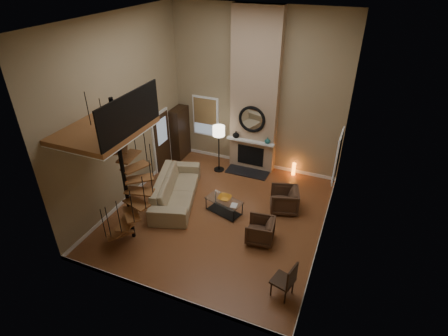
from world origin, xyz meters
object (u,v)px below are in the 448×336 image
at_px(armchair_far, 263,231).
at_px(coffee_table, 224,205).
at_px(hutch, 180,133).
at_px(floor_lamp, 219,134).
at_px(accent_lamp, 294,169).
at_px(armchair_near, 287,200).
at_px(sofa, 176,189).
at_px(side_chair, 287,280).

height_order(armchair_far, coffee_table, armchair_far).
distance_m(hutch, floor_lamp, 1.89).
height_order(armchair_far, floor_lamp, floor_lamp).
distance_m(coffee_table, accent_lamp, 3.24).
relative_size(armchair_far, accent_lamp, 1.61).
bearing_deg(accent_lamp, coffee_table, -116.45).
height_order(floor_lamp, accent_lamp, floor_lamp).
xyz_separation_m(armchair_near, armchair_far, (-0.26, -1.62, 0.00)).
relative_size(coffee_table, accent_lamp, 2.66).
distance_m(sofa, accent_lamp, 4.22).
bearing_deg(armchair_near, coffee_table, -79.72).
xyz_separation_m(hutch, armchair_far, (4.33, -3.42, -0.60)).
bearing_deg(floor_lamp, accent_lamp, 14.90).
distance_m(sofa, coffee_table, 1.67).
relative_size(armchair_near, floor_lamp, 0.48).
relative_size(armchair_near, coffee_table, 0.69).
height_order(hutch, sofa, hutch).
xyz_separation_m(coffee_table, accent_lamp, (1.45, 2.90, -0.03)).
bearing_deg(floor_lamp, sofa, -104.25).
bearing_deg(armchair_near, accent_lamp, 170.43).
relative_size(sofa, coffee_table, 2.39).
distance_m(coffee_table, floor_lamp, 2.73).
bearing_deg(accent_lamp, armchair_far, -90.11).
height_order(armchair_near, coffee_table, armchair_near).
bearing_deg(armchair_far, coffee_table, -125.54).
xyz_separation_m(hutch, sofa, (1.23, -2.60, -0.55)).
bearing_deg(hutch, armchair_near, -21.36).
relative_size(hutch, armchair_far, 2.66).
bearing_deg(accent_lamp, sofa, -137.50).
xyz_separation_m(sofa, armchair_near, (3.36, 0.80, -0.04)).
distance_m(coffee_table, side_chair, 3.40).
xyz_separation_m(coffee_table, floor_lamp, (-1.11, 2.22, 1.13)).
height_order(hutch, armchair_near, hutch).
bearing_deg(armchair_near, floor_lamp, -132.47).
height_order(sofa, coffee_table, sofa).
height_order(armchair_near, armchair_far, armchair_near).
height_order(armchair_far, side_chair, side_chair).
relative_size(hutch, floor_lamp, 1.13).
xyz_separation_m(accent_lamp, side_chair, (1.02, -5.23, 0.28)).
bearing_deg(sofa, hutch, 7.55).
relative_size(hutch, sofa, 0.68).
bearing_deg(side_chair, hutch, 137.12).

